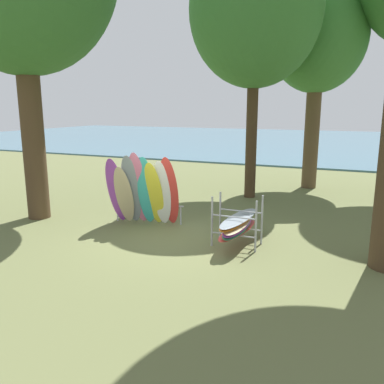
% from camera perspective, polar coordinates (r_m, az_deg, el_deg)
% --- Properties ---
extents(ground_plane, '(80.00, 80.00, 0.00)m').
position_cam_1_polar(ground_plane, '(10.45, -3.16, -6.69)').
color(ground_plane, '#60663D').
extents(lake_water, '(80.00, 36.00, 0.10)m').
position_cam_1_polar(lake_water, '(40.76, 17.13, 7.01)').
color(lake_water, '#477084').
rests_on(lake_water, ground).
extents(tree_far_left_back, '(3.83, 3.83, 8.32)m').
position_cam_1_polar(tree_far_left_back, '(17.48, 17.69, 20.34)').
color(tree_far_left_back, brown).
rests_on(tree_far_left_back, ground).
extents(tree_far_right_back, '(4.64, 4.64, 9.34)m').
position_cam_1_polar(tree_far_right_back, '(15.24, 9.13, 24.44)').
color(tree_far_right_back, '#42301E').
rests_on(tree_far_right_back, ground).
extents(leaning_board_pile, '(2.16, 1.31, 2.18)m').
position_cam_1_polar(leaning_board_pile, '(11.36, -7.13, 0.02)').
color(leaning_board_pile, purple).
rests_on(leaning_board_pile, ground).
extents(board_storage_rack, '(1.15, 2.13, 1.25)m').
position_cam_1_polar(board_storage_rack, '(9.85, 6.62, -4.57)').
color(board_storage_rack, '#9EA0A5').
rests_on(board_storage_rack, ground).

